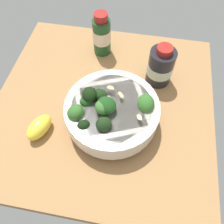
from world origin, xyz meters
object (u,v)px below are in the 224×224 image
(bottle_short, at_px, (102,35))
(bottle_tall, at_px, (160,67))
(bowl_of_broccoli, at_px, (111,111))
(lemon_wedge, at_px, (39,127))

(bottle_short, bearing_deg, bottle_tall, -25.79)
(bottle_tall, distance_m, bottle_short, 0.19)
(bottle_tall, relative_size, bottle_short, 0.92)
(bowl_of_broccoli, xyz_separation_m, bottle_short, (-0.07, 0.24, 0.02))
(lemon_wedge, height_order, bottle_tall, bottle_tall)
(bowl_of_broccoli, bearing_deg, bottle_tall, 56.31)
(bottle_short, bearing_deg, lemon_wedge, -106.88)
(lemon_wedge, distance_m, bottle_tall, 0.34)
(bowl_of_broccoli, height_order, bottle_tall, bottle_tall)
(bowl_of_broccoli, relative_size, lemon_wedge, 2.98)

